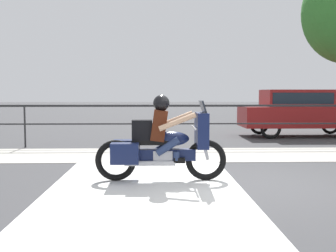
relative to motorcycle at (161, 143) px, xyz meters
name	(u,v)px	position (x,y,z in m)	size (l,w,h in m)	color
ground_plane	(237,184)	(1.29, -0.34, -0.68)	(120.00, 120.00, 0.00)	#424244
sidewalk_band	(211,155)	(1.29, 3.06, -0.68)	(44.00, 2.40, 0.01)	#B7B2A8
crosswalk_band	(146,187)	(-0.26, -0.54, -0.68)	(3.16, 6.00, 0.01)	silver
fence_railing	(204,114)	(1.29, 4.60, 0.28)	(36.00, 0.05, 1.22)	#232326
motorcycle	(161,143)	(0.00, 0.00, 0.00)	(2.34, 0.76, 1.52)	black
parked_car	(300,110)	(5.03, 7.36, 0.26)	(4.35, 1.73, 1.66)	maroon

